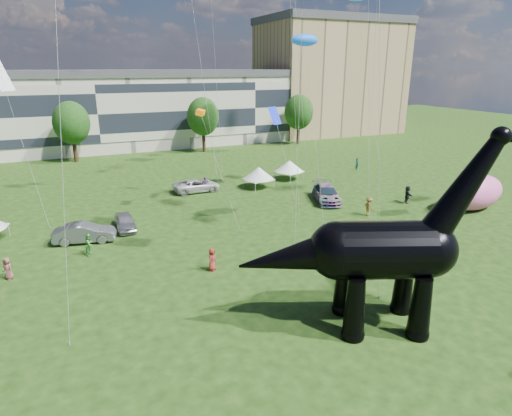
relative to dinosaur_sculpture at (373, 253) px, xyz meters
name	(u,v)px	position (x,y,z in m)	size (l,w,h in m)	color
ground	(359,334)	(-0.99, -0.61, -4.26)	(220.00, 220.00, 0.00)	#16330C
terrace_row	(95,114)	(-8.99, 61.39, 1.74)	(78.00, 11.00, 12.00)	beige
apartment_block	(329,79)	(39.01, 64.39, 6.74)	(28.00, 18.00, 22.00)	tan
tree_mid_left	(71,119)	(-12.99, 52.39, 2.03)	(5.20, 5.20, 9.44)	#382314
tree_mid_right	(203,114)	(7.01, 52.39, 2.03)	(5.20, 5.20, 9.44)	#382314
tree_far_right	(299,109)	(25.01, 52.39, 2.03)	(5.20, 5.20, 9.44)	#382314
dinosaur_sculpture	(373,253)	(0.00, 0.00, 0.00)	(13.45, 7.17, 11.29)	black
car_silver	(125,222)	(-10.20, 20.46, -3.57)	(1.63, 4.04, 1.38)	#ACABB0
car_grey	(85,233)	(-13.59, 18.79, -3.47)	(1.67, 4.80, 1.58)	slate
car_white	(197,185)	(-1.06, 29.37, -3.53)	(2.43, 5.28, 1.47)	silver
car_dark	(327,194)	(10.42, 20.24, -3.43)	(2.33, 5.73, 1.66)	#595960
gazebo_near	(259,173)	(6.07, 28.07, -2.51)	(4.09, 4.09, 2.49)	white
gazebo_far	(289,166)	(11.20, 30.06, -2.54)	(4.55, 4.55, 2.45)	white
inflatable_pink	(475,192)	(22.37, 12.03, -2.50)	(7.05, 3.52, 3.52)	pink
visitors	(274,225)	(1.20, 14.04, -3.39)	(50.10, 38.57, 1.85)	maroon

